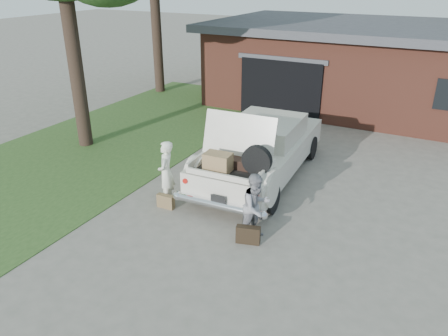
% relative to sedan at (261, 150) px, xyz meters
% --- Properties ---
extents(ground, '(90.00, 90.00, 0.00)m').
position_rel_sedan_xyz_m(ground, '(-0.00, -2.72, -0.80)').
color(ground, gray).
rests_on(ground, ground).
extents(grass_strip, '(6.00, 16.00, 0.02)m').
position_rel_sedan_xyz_m(grass_strip, '(-5.50, 0.28, -0.79)').
color(grass_strip, '#2D4C1E').
rests_on(grass_strip, ground).
extents(house, '(12.80, 7.80, 3.30)m').
position_rel_sedan_xyz_m(house, '(0.98, 8.75, 0.87)').
color(house, brown).
rests_on(house, ground).
extents(sedan, '(2.37, 5.52, 2.21)m').
position_rel_sedan_xyz_m(sedan, '(0.00, 0.00, 0.00)').
color(sedan, beige).
rests_on(sedan, ground).
extents(woman_left, '(0.57, 0.68, 1.59)m').
position_rel_sedan_xyz_m(woman_left, '(-1.42, -2.42, -0.00)').
color(woman_left, white).
rests_on(woman_left, ground).
extents(woman_right, '(0.81, 0.89, 1.49)m').
position_rel_sedan_xyz_m(woman_right, '(1.14, -2.85, -0.06)').
color(woman_right, gray).
rests_on(woman_right, ground).
extents(suitcase_left, '(0.44, 0.15, 0.34)m').
position_rel_sedan_xyz_m(suitcase_left, '(-1.29, -2.68, -0.63)').
color(suitcase_left, olive).
rests_on(suitcase_left, ground).
extents(suitcase_right, '(0.53, 0.29, 0.39)m').
position_rel_sedan_xyz_m(suitcase_right, '(1.09, -3.11, -0.60)').
color(suitcase_right, black).
rests_on(suitcase_right, ground).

